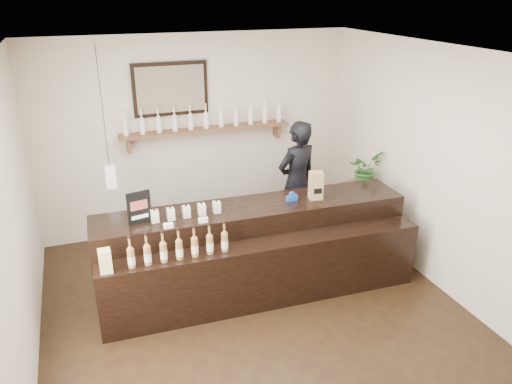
{
  "coord_description": "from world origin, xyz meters",
  "views": [
    {
      "loc": [
        -1.59,
        -4.25,
        3.38
      ],
      "look_at": [
        0.23,
        0.7,
        1.18
      ],
      "focal_mm": 35.0,
      "sensor_mm": 36.0,
      "label": 1
    }
  ],
  "objects": [
    {
      "name": "tape_dispenser",
      "position": [
        0.67,
        0.67,
        1.06
      ],
      "size": [
        0.14,
        0.07,
        0.11
      ],
      "color": "#1742A5",
      "rests_on": "counter"
    },
    {
      "name": "back_wall_decor",
      "position": [
        -0.15,
        2.37,
        1.76
      ],
      "size": [
        2.66,
        0.96,
        1.69
      ],
      "color": "brown",
      "rests_on": "ground"
    },
    {
      "name": "potted_plant",
      "position": [
        2.0,
        1.22,
        1.06
      ],
      "size": [
        0.57,
        0.55,
        0.48
      ],
      "primitive_type": "imported",
      "rotation": [
        0.0,
        0.0,
        0.53
      ],
      "color": "#30692A",
      "rests_on": "side_cabinet"
    },
    {
      "name": "shopkeeper",
      "position": [
        1.14,
        1.55,
        0.98
      ],
      "size": [
        0.81,
        0.64,
        1.96
      ],
      "primitive_type": "imported",
      "rotation": [
        0.0,
        0.0,
        3.41
      ],
      "color": "black",
      "rests_on": "ground"
    },
    {
      "name": "ground",
      "position": [
        0.0,
        0.0,
        0.0
      ],
      "size": [
        5.0,
        5.0,
        0.0
      ],
      "primitive_type": "plane",
      "color": "black",
      "rests_on": "ground"
    },
    {
      "name": "room_shell",
      "position": [
        0.0,
        0.0,
        1.7
      ],
      "size": [
        5.0,
        5.0,
        5.0
      ],
      "color": "beige",
      "rests_on": "ground"
    },
    {
      "name": "paper_bag",
      "position": [
        0.96,
        0.63,
        1.19
      ],
      "size": [
        0.17,
        0.14,
        0.34
      ],
      "color": "#A07E4D",
      "rests_on": "counter"
    },
    {
      "name": "promo_sign",
      "position": [
        -1.09,
        0.69,
        1.2
      ],
      "size": [
        0.26,
        0.07,
        0.36
      ],
      "color": "black",
      "rests_on": "counter"
    },
    {
      "name": "side_cabinet",
      "position": [
        2.0,
        1.22,
        0.41
      ],
      "size": [
        0.53,
        0.65,
        0.82
      ],
      "color": "brown",
      "rests_on": "ground"
    },
    {
      "name": "counter",
      "position": [
        0.18,
        0.57,
        0.48
      ],
      "size": [
        3.67,
        1.09,
        1.19
      ],
      "color": "black",
      "rests_on": "ground"
    }
  ]
}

